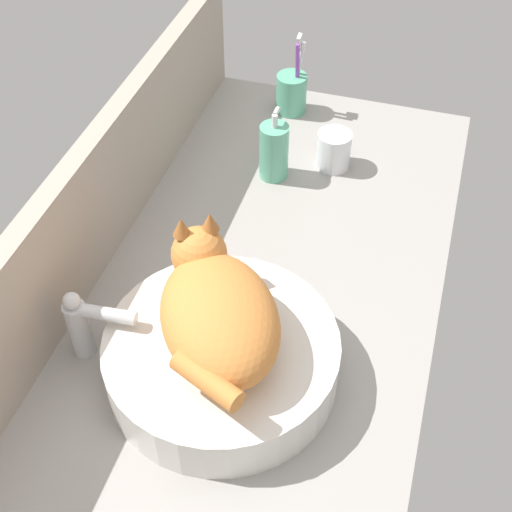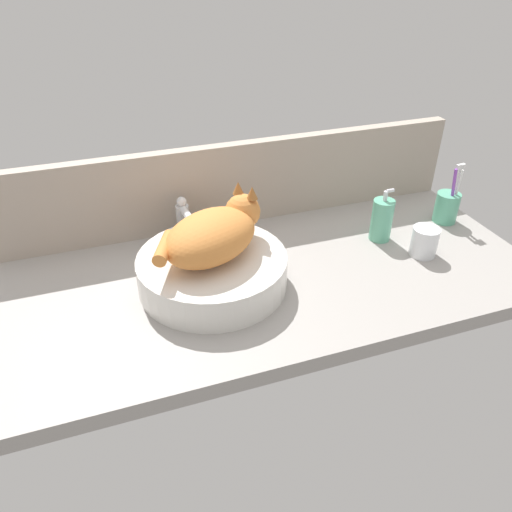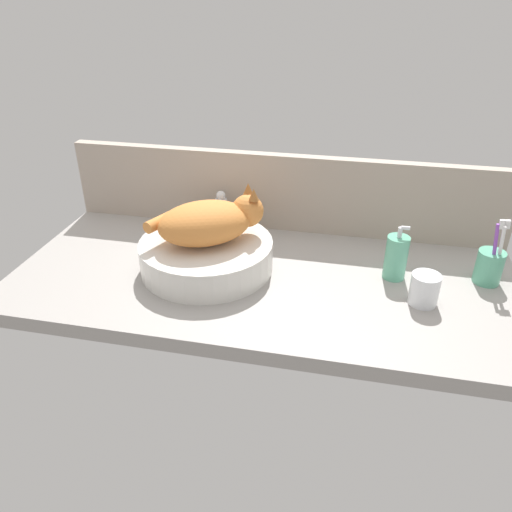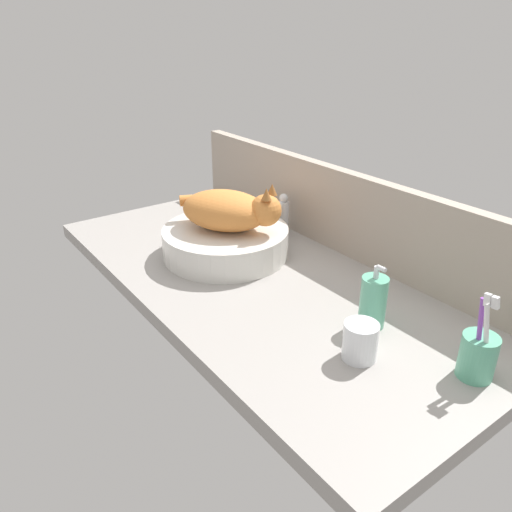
# 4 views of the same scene
# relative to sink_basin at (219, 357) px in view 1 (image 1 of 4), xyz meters

# --- Properties ---
(ground_plane) EXTENTS (1.35, 0.63, 0.04)m
(ground_plane) POSITION_rel_sink_basin_xyz_m (0.16, -0.00, -0.06)
(ground_plane) COLOR #9E9993
(backsplash_panel) EXTENTS (1.35, 0.04, 0.24)m
(backsplash_panel) POSITION_rel_sink_basin_xyz_m (0.16, 0.29, 0.08)
(backsplash_panel) COLOR #AD9E8E
(backsplash_panel) RESTS_ON ground_plane
(sink_basin) EXTENTS (0.36, 0.36, 0.08)m
(sink_basin) POSITION_rel_sink_basin_xyz_m (0.00, 0.00, 0.00)
(sink_basin) COLOR silver
(sink_basin) RESTS_ON ground_plane
(cat) EXTENTS (0.30, 0.28, 0.14)m
(cat) POSITION_rel_sink_basin_xyz_m (0.01, 0.01, 0.10)
(cat) COLOR orange
(cat) RESTS_ON sink_basin
(faucet) EXTENTS (0.04, 0.12, 0.14)m
(faucet) POSITION_rel_sink_basin_xyz_m (-0.02, 0.21, 0.03)
(faucet) COLOR silver
(faucet) RESTS_ON ground_plane
(soap_dispenser) EXTENTS (0.06, 0.06, 0.15)m
(soap_dispenser) POSITION_rel_sink_basin_xyz_m (0.50, 0.06, 0.02)
(soap_dispenser) COLOR #60B793
(soap_dispenser) RESTS_ON ground_plane
(toothbrush_cup) EXTENTS (0.07, 0.07, 0.19)m
(toothbrush_cup) POSITION_rel_sink_basin_xyz_m (0.74, 0.08, 0.01)
(toothbrush_cup) COLOR #5BB28E
(toothbrush_cup) RESTS_ON ground_plane
(water_glass) EXTENTS (0.07, 0.07, 0.08)m
(water_glass) POSITION_rel_sink_basin_xyz_m (0.57, -0.05, -0.01)
(water_glass) COLOR white
(water_glass) RESTS_ON ground_plane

